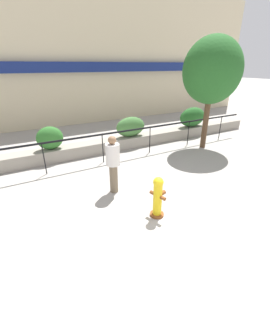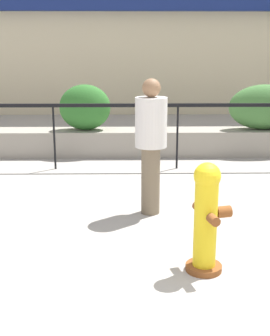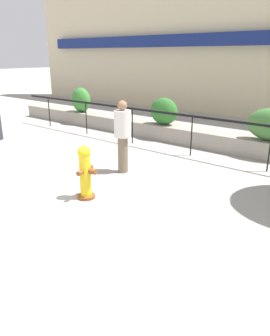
% 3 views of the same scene
% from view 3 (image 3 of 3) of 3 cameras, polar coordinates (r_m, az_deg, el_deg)
% --- Properties ---
extents(ground_plane, '(120.00, 120.00, 0.00)m').
position_cam_3_polar(ground_plane, '(5.99, -14.86, -8.50)').
color(ground_plane, '#9E9991').
extents(planter_wall_low, '(18.00, 0.70, 0.50)m').
position_cam_3_polar(planter_wall_low, '(10.33, 12.75, 4.86)').
color(planter_wall_low, gray).
rests_on(planter_wall_low, ground).
extents(fence_railing_segment, '(15.00, 0.05, 1.15)m').
position_cam_3_polar(fence_railing_segment, '(9.21, 9.96, 8.24)').
color(fence_railing_segment, black).
rests_on(fence_railing_segment, ground).
extents(hedge_bush_0, '(0.91, 0.60, 0.97)m').
position_cam_3_polar(hedge_bush_0, '(13.69, -9.38, 11.63)').
color(hedge_bush_0, '#387F33').
rests_on(hedge_bush_0, planter_wall_low).
extents(hedge_bush_1, '(1.00, 0.62, 0.89)m').
position_cam_3_polar(hedge_bush_1, '(11.03, 5.06, 9.82)').
color(hedge_bush_1, '#2D6B28').
rests_on(hedge_bush_1, planter_wall_low).
extents(fire_hydrant, '(0.47, 0.48, 1.08)m').
position_cam_3_polar(fire_hydrant, '(6.45, -8.66, -0.67)').
color(fire_hydrant, brown).
rests_on(fire_hydrant, ground).
extents(pedestrian, '(0.53, 0.53, 1.73)m').
position_cam_3_polar(pedestrian, '(7.74, -2.18, 6.23)').
color(pedestrian, brown).
rests_on(pedestrian, ground).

